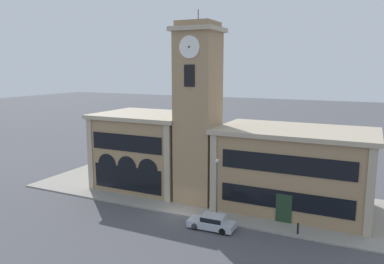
{
  "coord_description": "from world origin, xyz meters",
  "views": [
    {
      "loc": [
        16.75,
        -31.52,
        14.62
      ],
      "look_at": [
        0.27,
        2.71,
        8.15
      ],
      "focal_mm": 35.0,
      "sensor_mm": 36.0,
      "label": 1
    }
  ],
  "objects": [
    {
      "name": "ground_plane",
      "position": [
        0.0,
        0.0,
        0.0
      ],
      "size": [
        300.0,
        300.0,
        0.0
      ],
      "primitive_type": "plane",
      "color": "#4C4C51"
    },
    {
      "name": "sidewalk_kerb",
      "position": [
        0.0,
        6.83,
        0.07
      ],
      "size": [
        43.16,
        13.67,
        0.15
      ],
      "color": "gray",
      "rests_on": "ground_plane"
    },
    {
      "name": "clock_tower",
      "position": [
        -0.0,
        4.76,
        9.76
      ],
      "size": [
        4.81,
        4.81,
        20.6
      ],
      "color": "#9E7F5B",
      "rests_on": "ground_plane"
    },
    {
      "name": "town_hall_left_wing",
      "position": [
        -8.0,
        7.15,
        4.61
      ],
      "size": [
        12.0,
        9.66,
        9.18
      ],
      "color": "#9E7F5B",
      "rests_on": "ground_plane"
    },
    {
      "name": "town_hall_right_wing",
      "position": [
        9.97,
        7.16,
        4.28
      ],
      "size": [
        15.93,
        9.66,
        8.51
      ],
      "color": "#9E7F5B",
      "rests_on": "ground_plane"
    },
    {
      "name": "parked_car_near",
      "position": [
        4.34,
        -1.48,
        0.71
      ],
      "size": [
        4.37,
        1.89,
        1.36
      ],
      "rotation": [
        0.0,
        0.0,
        3.18
      ],
      "color": "#B2B7C1",
      "rests_on": "ground_plane"
    },
    {
      "name": "street_lamp",
      "position": [
        3.88,
        0.72,
        4.05
      ],
      "size": [
        0.36,
        0.36,
        5.97
      ],
      "color": "#4C4C51",
      "rests_on": "sidewalk_kerb"
    },
    {
      "name": "bollard",
      "position": [
        11.69,
        0.59,
        0.67
      ],
      "size": [
        0.18,
        0.18,
        1.06
      ],
      "color": "black",
      "rests_on": "sidewalk_kerb"
    }
  ]
}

